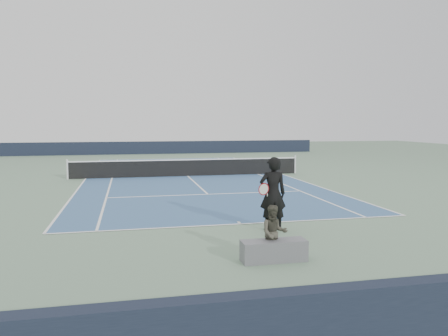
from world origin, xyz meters
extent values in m
plane|color=slate|center=(0.00, 0.00, 0.00)|extent=(80.00, 80.00, 0.00)
cube|color=#375983|center=(0.00, 0.00, 0.01)|extent=(10.97, 23.77, 0.01)
cylinder|color=silver|center=(-6.40, 0.00, 0.54)|extent=(0.10, 0.10, 1.07)
cylinder|color=silver|center=(6.40, 0.00, 0.54)|extent=(0.10, 0.10, 1.07)
cube|color=black|center=(0.00, 0.00, 0.46)|extent=(12.80, 0.03, 0.90)
cube|color=white|center=(0.00, 0.00, 0.93)|extent=(12.80, 0.04, 0.06)
cube|color=black|center=(0.00, 17.88, 0.60)|extent=(30.00, 0.25, 1.20)
cube|color=black|center=(0.00, -19.88, 0.60)|extent=(30.00, 0.25, 1.20)
imported|color=black|center=(0.70, -12.74, 1.03)|extent=(0.82, 0.61, 2.06)
torus|color=maroon|center=(0.42, -12.79, 1.18)|extent=(0.34, 0.18, 0.36)
cylinder|color=white|center=(0.42, -12.79, 1.18)|extent=(0.29, 0.14, 0.32)
cylinder|color=white|center=(0.54, -12.76, 0.92)|extent=(0.08, 0.13, 0.27)
sphere|color=#BFE72F|center=(0.32, -13.36, 0.03)|extent=(0.07, 0.07, 0.07)
cube|color=#5E5F63|center=(-0.15, -15.35, 0.23)|extent=(1.48, 0.65, 0.46)
imported|color=#424035|center=(-0.15, -15.35, 0.62)|extent=(0.65, 0.55, 1.23)
camera|label=1|loc=(-3.18, -24.17, 3.01)|focal=35.00mm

